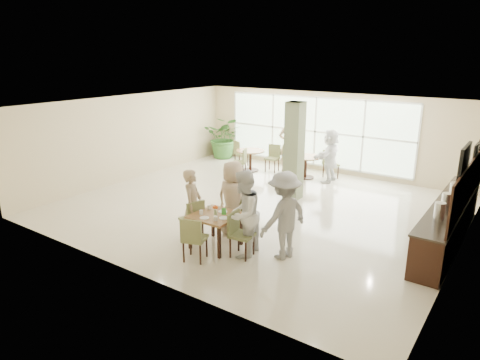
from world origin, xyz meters
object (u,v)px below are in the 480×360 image
Objects in this scene: potted_plant at (225,137)px; teen_left at (193,205)px; main_table at (216,219)px; round_table_right at (306,162)px; buffet_counter at (450,219)px; adult_standing at (288,144)px; teen_right at (243,214)px; adult_a at (293,158)px; teen_standing at (284,215)px; round_table_left at (250,156)px; adult_b at (330,156)px; teen_far at (233,198)px.

teen_left is at bearing -58.21° from potted_plant.
main_table is at bearing -114.01° from teen_left.
round_table_right is 0.60× the size of potted_plant.
adult_standing is at bearing 150.98° from buffet_counter.
teen_right reaches higher than adult_a.
teen_standing is at bearing 16.14° from main_table.
buffet_counter is at bearing -29.62° from round_table_right.
teen_left reaches higher than round_table_left.
teen_standing is at bearing -133.98° from buffet_counter.
teen_left is 1.39m from teen_right.
teen_far is at bearing -1.81° from adult_b.
adult_b reaches higher than adult_a.
adult_standing is at bearing -135.89° from teen_standing.
teen_far is (0.58, 0.74, 0.06)m from teen_left.
round_table_right is 4.06m from potted_plant.
teen_far is 0.91× the size of adult_standing.
teen_far is at bearing 89.80° from adult_standing.
main_table is 0.57× the size of adult_a.
buffet_counter is 2.82× the size of adult_a.
round_table_right is 5.71m from buffet_counter.
round_table_right is at bearing 137.61° from adult_standing.
main_table is at bearing -81.93° from round_table_right.
round_table_right is at bearing -87.29° from adult_b.
teen_right is at bearing 5.91° from adult_b.
buffet_counter reaches higher than adult_a.
buffet_counter is 4.85m from teen_far.
buffet_counter is 2.43× the size of adult_standing.
teen_left is 6.51m from adult_standing.
adult_standing is at bearing -5.47° from potted_plant.
adult_standing is at bearing -103.45° from adult_b.
buffet_counter reaches higher than teen_right.
round_table_right is 0.52× the size of adult_standing.
round_table_right is at bearing 8.31° from round_table_left.
adult_a is (-5.01, 2.01, 0.28)m from buffet_counter.
adult_b is at bearing 64.07° from adult_a.
adult_b is (-1.46, 5.63, -0.05)m from teen_standing.
main_table is 0.80m from teen_far.
adult_standing is (3.05, -0.29, 0.13)m from potted_plant.
buffet_counter is 9.62m from potted_plant.
teen_far is 1.57m from teen_standing.
potted_plant is 1.02× the size of teen_left.
teen_right is 1.00× the size of teen_standing.
main_table is at bearing -142.27° from buffet_counter.
round_table_left is 6.85m from teen_standing.
potted_plant is 0.96× the size of adult_b.
round_table_left is 1.00× the size of round_table_right.
potted_plant is 7.62m from teen_far.
round_table_right is 0.58× the size of adult_b.
teen_left is at bearing -99.92° from teen_right.
adult_standing is (-1.76, 0.39, 0.10)m from adult_b.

